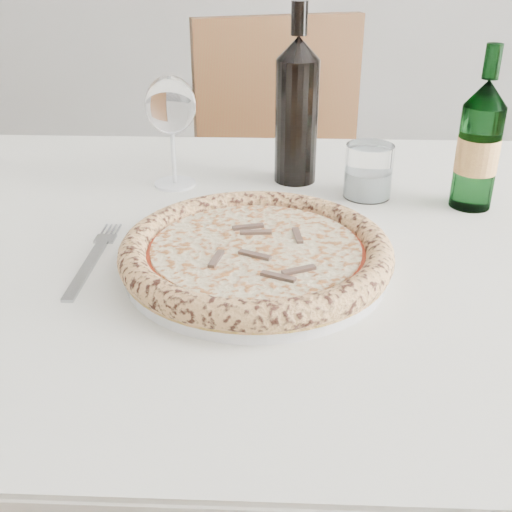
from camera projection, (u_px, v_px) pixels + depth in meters
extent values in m
cube|color=#572B16|center=(260.00, 253.00, 0.88)|extent=(1.50, 0.88, 0.04)
cube|color=silver|center=(260.00, 238.00, 0.87)|extent=(1.56, 0.94, 0.01)
cube|color=silver|center=(272.00, 193.00, 1.33)|extent=(1.55, 0.01, 0.22)
cube|color=#572B16|center=(300.00, 218.00, 1.68)|extent=(0.59, 0.59, 0.04)
cube|color=#572B16|center=(278.00, 104.00, 1.75)|extent=(0.45, 0.19, 0.46)
cylinder|color=#572B16|center=(337.00, 255.00, 2.01)|extent=(0.04, 0.04, 0.43)
cylinder|color=#572B16|center=(394.00, 322.00, 1.67)|extent=(0.04, 0.04, 0.43)
cylinder|color=#572B16|center=(213.00, 271.00, 1.91)|extent=(0.04, 0.04, 0.43)
cylinder|color=#572B16|center=(247.00, 346.00, 1.57)|extent=(0.04, 0.04, 0.43)
cylinder|color=white|center=(256.00, 265.00, 0.78)|extent=(0.32, 0.32, 0.01)
torus|color=white|center=(256.00, 262.00, 0.78)|extent=(0.32, 0.32, 0.01)
cylinder|color=tan|center=(256.00, 256.00, 0.78)|extent=(0.32, 0.32, 0.01)
torus|color=tan|center=(256.00, 250.00, 0.77)|extent=(0.33, 0.33, 0.03)
cylinder|color=#B13C20|center=(256.00, 250.00, 0.77)|extent=(0.27, 0.27, 0.00)
cylinder|color=beige|center=(256.00, 248.00, 0.77)|extent=(0.25, 0.25, 0.00)
cube|color=brown|center=(283.00, 245.00, 0.77)|extent=(0.04, 0.01, 0.00)
cube|color=brown|center=(284.00, 231.00, 0.80)|extent=(0.03, 0.04, 0.00)
cube|color=brown|center=(247.00, 220.00, 0.83)|extent=(0.02, 0.04, 0.00)
cube|color=brown|center=(229.00, 238.00, 0.78)|extent=(0.04, 0.02, 0.00)
cube|color=brown|center=(210.00, 253.00, 0.75)|extent=(0.04, 0.02, 0.00)
cube|color=brown|center=(236.00, 274.00, 0.70)|extent=(0.02, 0.04, 0.00)
cube|color=brown|center=(278.00, 258.00, 0.74)|extent=(0.03, 0.04, 0.00)
cube|color=#909498|center=(86.00, 270.00, 0.78)|extent=(0.02, 0.15, 0.00)
cube|color=#909498|center=(106.00, 237.00, 0.86)|extent=(0.03, 0.02, 0.00)
cylinder|color=#909498|center=(105.00, 228.00, 0.89)|extent=(0.00, 0.04, 0.00)
cylinder|color=#909498|center=(110.00, 228.00, 0.89)|extent=(0.00, 0.04, 0.00)
cylinder|color=#909498|center=(114.00, 228.00, 0.89)|extent=(0.00, 0.04, 0.00)
cylinder|color=#909498|center=(119.00, 228.00, 0.89)|extent=(0.00, 0.04, 0.00)
cylinder|color=white|center=(175.00, 184.00, 1.04)|extent=(0.07, 0.07, 0.00)
cylinder|color=white|center=(174.00, 156.00, 1.02)|extent=(0.01, 0.01, 0.09)
ellipsoid|color=white|center=(170.00, 105.00, 0.99)|extent=(0.08, 0.08, 0.09)
cylinder|color=white|center=(368.00, 171.00, 0.98)|extent=(0.07, 0.07, 0.08)
cylinder|color=white|center=(367.00, 183.00, 0.99)|extent=(0.07, 0.07, 0.04)
cylinder|color=#3B7345|center=(477.00, 158.00, 0.93)|extent=(0.06, 0.06, 0.15)
cone|color=#3B7345|center=(487.00, 93.00, 0.89)|extent=(0.06, 0.06, 0.04)
cylinder|color=#3B7345|center=(493.00, 61.00, 0.87)|extent=(0.02, 0.02, 0.05)
cylinder|color=#F5D565|center=(477.00, 155.00, 0.93)|extent=(0.06, 0.06, 0.05)
cylinder|color=black|center=(296.00, 122.00, 1.02)|extent=(0.07, 0.07, 0.19)
cone|color=black|center=(299.00, 47.00, 0.97)|extent=(0.07, 0.07, 0.04)
cylinder|color=black|center=(299.00, 18.00, 0.95)|extent=(0.03, 0.03, 0.05)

